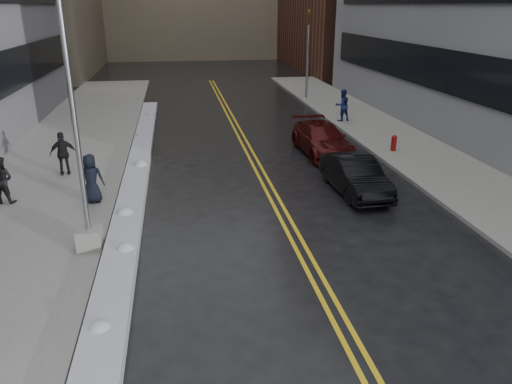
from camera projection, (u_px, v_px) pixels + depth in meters
name	position (u px, v px, depth m)	size (l,w,h in m)	color
ground	(217.00, 280.00, 12.45)	(160.00, 160.00, 0.00)	black
sidewalk_west	(59.00, 168.00, 20.80)	(5.50, 50.00, 0.15)	gray
sidewalk_east	(413.00, 151.00, 23.14)	(4.00, 50.00, 0.15)	gray
lane_line_left	(250.00, 160.00, 22.03)	(0.12, 50.00, 0.01)	gold
lane_line_right	(257.00, 160.00, 22.08)	(0.12, 50.00, 0.01)	gold
snow_ridge	(136.00, 177.00, 19.41)	(0.90, 30.00, 0.34)	silver
lamppost	(80.00, 166.00, 12.91)	(0.65, 0.65, 7.62)	gray
fire_hydrant	(394.00, 142.00, 22.83)	(0.26, 0.26, 0.73)	maroon
traffic_signal	(308.00, 51.00, 34.68)	(0.16, 0.20, 6.00)	gray
pedestrian_b	(1.00, 180.00, 16.67)	(0.79, 0.62, 1.62)	black
pedestrian_c	(91.00, 178.00, 16.73)	(0.82, 0.53, 1.67)	black
pedestrian_d	(63.00, 154.00, 19.44)	(1.01, 0.42, 1.72)	black
pedestrian_east	(342.00, 105.00, 28.53)	(0.87, 0.68, 1.80)	navy
car_black	(355.00, 175.00, 18.02)	(1.42, 4.07, 1.34)	black
car_maroon	(322.00, 139.00, 22.77)	(1.93, 4.74, 1.38)	#3E0A09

